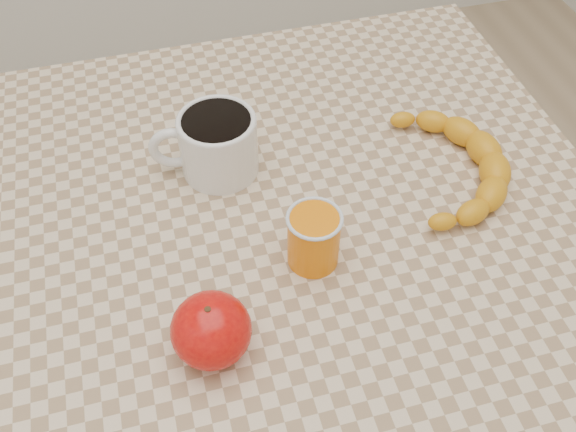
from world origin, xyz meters
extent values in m
cube|color=beige|center=(0.00, 0.00, 0.73)|extent=(0.80, 0.80, 0.04)
cube|color=olive|center=(0.00, 0.00, 0.68)|extent=(0.74, 0.74, 0.06)
cylinder|color=olive|center=(-0.35, 0.35, 0.35)|extent=(0.05, 0.05, 0.71)
cylinder|color=olive|center=(0.35, 0.35, 0.35)|extent=(0.05, 0.05, 0.71)
cylinder|color=white|center=(-0.06, 0.12, 0.79)|extent=(0.11, 0.11, 0.08)
cylinder|color=black|center=(-0.06, 0.12, 0.83)|extent=(0.08, 0.08, 0.01)
torus|color=white|center=(-0.06, 0.12, 0.83)|extent=(0.10, 0.10, 0.01)
torus|color=white|center=(-0.11, 0.13, 0.79)|extent=(0.06, 0.02, 0.06)
cylinder|color=orange|center=(0.01, -0.05, 0.78)|extent=(0.06, 0.06, 0.07)
torus|color=silver|center=(0.01, -0.05, 0.82)|extent=(0.06, 0.06, 0.00)
ellipsoid|color=#A60507|center=(-0.11, -0.14, 0.79)|extent=(0.10, 0.10, 0.07)
cylinder|color=#382311|center=(-0.11, -0.14, 0.82)|extent=(0.01, 0.01, 0.01)
camera|label=1|loc=(-0.13, -0.47, 1.33)|focal=40.00mm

